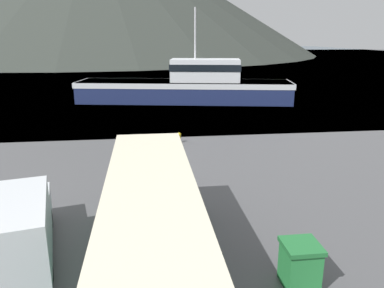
{
  "coord_description": "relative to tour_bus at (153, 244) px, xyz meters",
  "views": [
    {
      "loc": [
        -1.6,
        -0.83,
        7.15
      ],
      "look_at": [
        0.63,
        16.83,
        2.0
      ],
      "focal_mm": 35.0,
      "sensor_mm": 36.0,
      "label": 1
    }
  ],
  "objects": [
    {
      "name": "water_surface",
      "position": [
        1.54,
        137.6,
        -1.85
      ],
      "size": [
        240.0,
        240.0,
        0.0
      ],
      "primitive_type": "plane",
      "color": "#3D5160",
      "rests_on": "ground"
    },
    {
      "name": "tour_bus",
      "position": [
        0.0,
        0.0,
        0.0
      ],
      "size": [
        2.52,
        12.28,
        3.28
      ],
      "rotation": [
        0.0,
        0.0,
        -0.0
      ],
      "color": "#146B3D",
      "rests_on": "ground"
    },
    {
      "name": "delivery_van",
      "position": [
        -4.34,
        2.63,
        -0.61
      ],
      "size": [
        3.23,
        6.0,
        2.34
      ],
      "rotation": [
        0.0,
        0.0,
        0.22
      ],
      "color": "silver",
      "rests_on": "ground"
    },
    {
      "name": "fishing_boat",
      "position": [
        4.79,
        32.89,
        -0.07
      ],
      "size": [
        24.23,
        9.32,
        10.1
      ],
      "rotation": [
        0.0,
        0.0,
        1.39
      ],
      "color": "#19234C",
      "rests_on": "water_surface"
    },
    {
      "name": "storage_bin",
      "position": [
        4.28,
        0.22,
        -1.14
      ],
      "size": [
        1.07,
        1.08,
        1.38
      ],
      "color": "#287F3D",
      "rests_on": "ground"
    },
    {
      "name": "mooring_bollard",
      "position": [
        2.18,
        16.11,
        -1.45
      ],
      "size": [
        0.28,
        0.28,
        0.73
      ],
      "color": "#B29919",
      "rests_on": "ground"
    }
  ]
}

